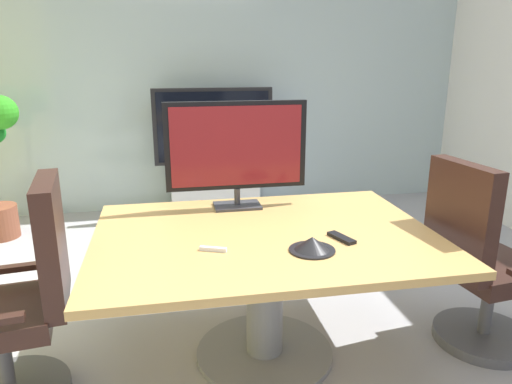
% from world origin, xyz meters
% --- Properties ---
extents(ground_plane, '(6.83, 6.83, 0.00)m').
position_xyz_m(ground_plane, '(0.00, 0.00, 0.00)').
color(ground_plane, '#99999E').
extents(wall_back_glass_partition, '(5.66, 0.10, 2.70)m').
position_xyz_m(wall_back_glass_partition, '(0.00, 2.91, 1.35)').
color(wall_back_glass_partition, '#9EB2B7').
rests_on(wall_back_glass_partition, ground).
extents(conference_table, '(1.75, 1.28, 0.73)m').
position_xyz_m(conference_table, '(0.02, 0.03, 0.55)').
color(conference_table, '#B2894C').
rests_on(conference_table, ground).
extents(office_chair_left, '(0.62, 0.60, 1.09)m').
position_xyz_m(office_chair_left, '(-1.18, -0.08, 0.46)').
color(office_chair_left, '#4C4C51').
rests_on(office_chair_left, ground).
extents(office_chair_right, '(0.62, 0.60, 1.09)m').
position_xyz_m(office_chair_right, '(1.21, -0.09, 0.46)').
color(office_chair_right, '#4C4C51').
rests_on(office_chair_right, ground).
extents(tv_monitor, '(0.84, 0.18, 0.64)m').
position_xyz_m(tv_monitor, '(-0.06, 0.50, 1.09)').
color(tv_monitor, '#333338').
rests_on(tv_monitor, conference_table).
extents(wall_display_unit, '(1.20, 0.36, 1.31)m').
position_xyz_m(wall_display_unit, '(0.02, 2.56, 0.44)').
color(wall_display_unit, '#B7BABC').
rests_on(wall_display_unit, ground).
extents(conference_phone, '(0.22, 0.22, 0.07)m').
position_xyz_m(conference_phone, '(0.19, -0.24, 0.76)').
color(conference_phone, black).
rests_on(conference_phone, conference_table).
extents(remote_control, '(0.10, 0.18, 0.02)m').
position_xyz_m(remote_control, '(0.37, -0.13, 0.74)').
color(remote_control, black).
rests_on(remote_control, conference_table).
extents(whiteboard_marker, '(0.13, 0.07, 0.02)m').
position_xyz_m(whiteboard_marker, '(-0.27, -0.15, 0.74)').
color(whiteboard_marker, silver).
rests_on(whiteboard_marker, conference_table).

